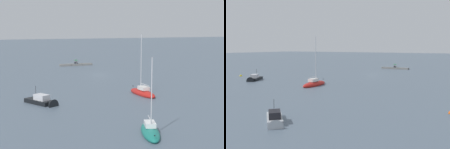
{
  "view_description": "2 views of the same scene",
  "coord_description": "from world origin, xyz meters",
  "views": [
    {
      "loc": [
        27.76,
        76.18,
        11.4
      ],
      "look_at": [
        6.38,
        23.61,
        3.42
      ],
      "focal_mm": 54.02,
      "sensor_mm": 36.0,
      "label": 1
    },
    {
      "loc": [
        -29.51,
        68.88,
        8.11
      ],
      "look_at": [
        1.75,
        16.45,
        1.42
      ],
      "focal_mm": 41.28,
      "sensor_mm": 36.0,
      "label": 2
    }
  ],
  "objects": [
    {
      "name": "umbrella_open_green",
      "position": [
        0.02,
        -20.58,
        1.72
      ],
      "size": [
        1.32,
        1.32,
        1.29
      ],
      "color": "black",
      "rests_on": "seawall_pier"
    },
    {
      "name": "motorboat_black_near",
      "position": [
        18.78,
        26.96,
        0.35
      ],
      "size": [
        4.39,
        6.08,
        3.33
      ],
      "rotation": [
        0.0,
        0.0,
        0.49
      ],
      "color": "black",
      "rests_on": "ground_plane"
    },
    {
      "name": "person_seated_dark_right",
      "position": [
        0.31,
        -20.61,
        0.86
      ],
      "size": [
        0.47,
        0.65,
        0.73
      ],
      "rotation": [
        0.0,
        0.0,
        -0.15
      ],
      "color": "#1E2333",
      "rests_on": "seawall_pier"
    },
    {
      "name": "sailboat_red_far",
      "position": [
        1.75,
        26.05,
        0.37
      ],
      "size": [
        2.45,
        7.61,
        10.59
      ],
      "rotation": [
        0.0,
        0.0,
        3.18
      ],
      "color": "red",
      "rests_on": "ground_plane"
    },
    {
      "name": "motorboat_grey_mid",
      "position": [
        -10.2,
        49.55,
        0.31
      ],
      "size": [
        4.83,
        4.68,
        2.89
      ],
      "rotation": [
        0.0,
        0.0,
        0.82
      ],
      "color": "#ADB2B7",
      "rests_on": "ground_plane"
    },
    {
      "name": "ground_plane",
      "position": [
        0.0,
        0.0,
        0.0
      ],
      "size": [
        500.0,
        500.0,
        0.0
      ],
      "primitive_type": "plane",
      "color": "slate"
    },
    {
      "name": "mooring_buoy_far",
      "position": [
        28.97,
        22.62,
        0.11
      ],
      "size": [
        0.61,
        0.61,
        0.61
      ],
      "color": "yellow",
      "rests_on": "ground_plane"
    },
    {
      "name": "person_seated_grey_left",
      "position": [
        -0.25,
        -20.55,
        0.86
      ],
      "size": [
        0.47,
        0.65,
        0.73
      ],
      "rotation": [
        0.0,
        0.0,
        -0.15
      ],
      "color": "#1E2333",
      "rests_on": "seawall_pier"
    },
    {
      "name": "seawall_pier",
      "position": [
        0.0,
        -20.63,
        0.3
      ],
      "size": [
        9.75,
        1.76,
        0.61
      ],
      "color": "slate",
      "rests_on": "ground_plane"
    }
  ]
}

